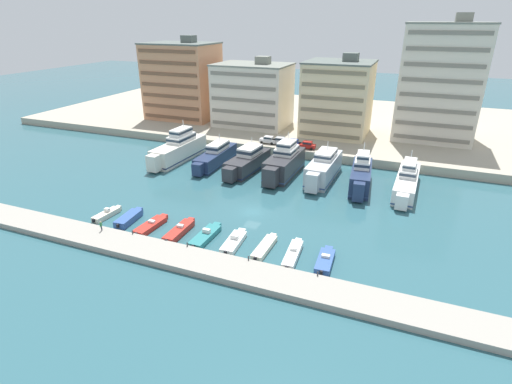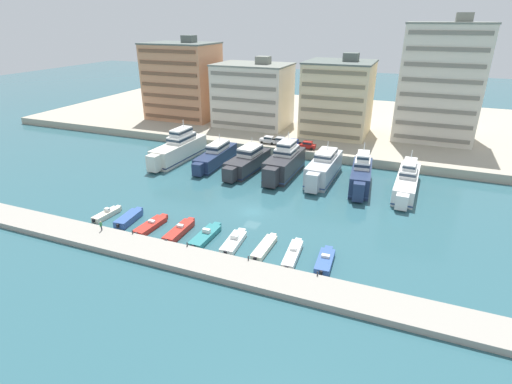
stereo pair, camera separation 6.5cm
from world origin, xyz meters
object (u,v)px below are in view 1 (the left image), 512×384
Objects in this scene: yacht_white_mid_right at (407,181)px; motorboat_blue_left at (129,218)px; yacht_charcoal_center_left at (284,163)px; pedestrian_near_edge at (101,225)px; yacht_charcoal_mid_left at (247,162)px; motorboat_teal_center at (206,236)px; car_white_far_left at (268,140)px; car_blue_mid_left at (293,143)px; motorboat_red_mid_left at (151,225)px; yacht_silver_center at (323,168)px; yacht_navy_center_right at (361,175)px; yacht_navy_left at (216,156)px; motorboat_white_center_right at (234,242)px; motorboat_cream_mid_right at (265,247)px; car_red_center_left at (307,145)px; motorboat_blue_far_right at (325,261)px; car_silver_left at (280,141)px; motorboat_red_center_left at (180,231)px; motorboat_cream_far_left at (107,214)px; motorboat_white_right at (293,254)px.

motorboat_blue_left is at bearing -143.91° from yacht_white_mid_right.
yacht_charcoal_center_left is 38.82m from pedestrian_near_edge.
pedestrian_near_edge is (-9.55, -33.99, -0.27)m from yacht_charcoal_mid_left.
pedestrian_near_edge is at bearing -161.09° from motorboat_teal_center.
car_white_far_left is 6.44m from car_blue_mid_left.
pedestrian_near_edge is (-5.38, -4.82, 1.38)m from motorboat_red_mid_left.
yacht_silver_center is 32.06m from motorboat_teal_center.
yacht_navy_center_right is 3.87× the size of car_blue_mid_left.
yacht_navy_left is 2.44× the size of motorboat_white_center_right.
motorboat_white_center_right is at bearing -86.03° from yacht_charcoal_center_left.
motorboat_cream_mid_right is (9.34, 0.31, -0.05)m from motorboat_teal_center.
yacht_white_mid_right is 2.61× the size of motorboat_cream_mid_right.
motorboat_white_center_right is 42.91m from car_red_center_left.
yacht_navy_left is at bearing 89.11° from motorboat_blue_left.
car_silver_left is (-21.34, 43.71, 2.48)m from motorboat_blue_far_right.
motorboat_red_center_left is 0.99× the size of motorboat_teal_center.
yacht_charcoal_mid_left is 2.48× the size of motorboat_blue_far_right.
motorboat_blue_left is (-0.46, -29.93, -1.32)m from yacht_navy_left.
car_red_center_left is at bearing 62.07° from motorboat_cream_far_left.
yacht_navy_center_right is 31.92m from motorboat_white_center_right.
yacht_charcoal_mid_left reaches higher than motorboat_blue_far_right.
motorboat_red_center_left is 43.82m from car_blue_mid_left.
pedestrian_near_edge is (3.73, -5.30, 1.34)m from motorboat_cream_far_left.
car_red_center_left is at bearing -6.90° from car_silver_left.
yacht_charcoal_center_left is at bearing -175.30° from yacht_silver_center.
motorboat_blue_left is at bearing -119.90° from yacht_charcoal_center_left.
motorboat_teal_center is (18.72, -0.17, -0.01)m from motorboat_cream_far_left.
yacht_navy_left is at bearing 136.62° from motorboat_blue_far_right.
pedestrian_near_edge is (-1.26, -35.27, -0.07)m from yacht_navy_left.
yacht_charcoal_center_left is 4.09× the size of car_red_center_left.
yacht_charcoal_mid_left is 8.11m from yacht_charcoal_center_left.
motorboat_blue_far_right is 1.61× the size of car_blue_mid_left.
yacht_navy_left is 4.24× the size of car_blue_mid_left.
motorboat_white_right reaches higher than motorboat_blue_left.
motorboat_blue_left is 1.60× the size of car_red_center_left.
motorboat_blue_far_right is (27.77, 0.31, 0.04)m from motorboat_red_mid_left.
motorboat_blue_far_right is at bearing 8.81° from pedestrian_near_edge.
yacht_charcoal_mid_left is 16.86m from car_red_center_left.
yacht_white_mid_right is 4.71× the size of car_white_far_left.
yacht_navy_left is at bearing -144.20° from car_red_center_left.
car_silver_left is (-5.81, 14.27, 0.30)m from yacht_charcoal_center_left.
yacht_charcoal_mid_left reaches higher than motorboat_red_center_left.
motorboat_cream_far_left is 46.30m from car_silver_left.
yacht_silver_center is 2.24× the size of motorboat_teal_center.
motorboat_red_center_left is 1.87× the size of car_red_center_left.
motorboat_red_mid_left is 5.20m from motorboat_red_center_left.
motorboat_blue_far_right is at bearing -106.17° from yacht_white_mid_right.
yacht_navy_left reaches higher than motorboat_red_mid_left.
car_silver_left is (-7.85, 43.69, 2.52)m from motorboat_white_center_right.
motorboat_teal_center is at bearing -85.83° from car_silver_left.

